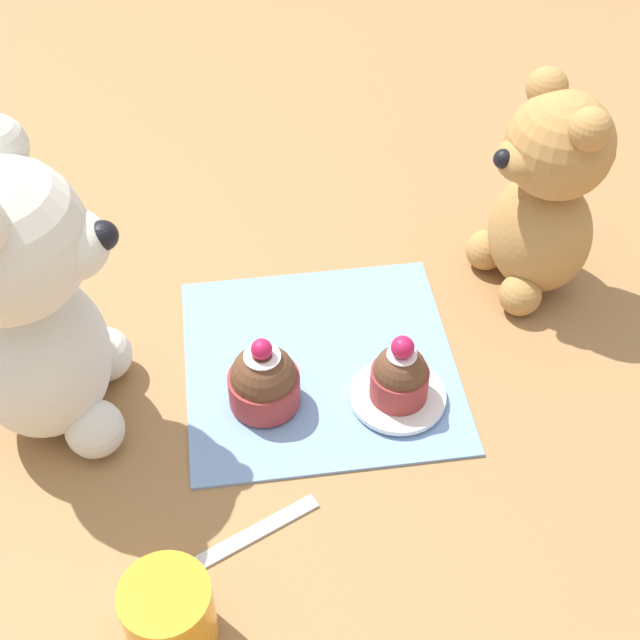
% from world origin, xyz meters
% --- Properties ---
extents(ground_plane, '(4.00, 4.00, 0.00)m').
position_xyz_m(ground_plane, '(0.00, 0.00, 0.00)').
color(ground_plane, '#9E7042').
extents(knitted_placemat, '(0.23, 0.24, 0.01)m').
position_xyz_m(knitted_placemat, '(0.00, 0.00, 0.00)').
color(knitted_placemat, '#7A9ED1').
rests_on(knitted_placemat, ground_plane).
extents(teddy_bear_cream, '(0.13, 0.14, 0.26)m').
position_xyz_m(teddy_bear_cream, '(-0.02, 0.22, 0.13)').
color(teddy_bear_cream, silver).
rests_on(teddy_bear_cream, ground_plane).
extents(teddy_bear_tan, '(0.12, 0.12, 0.21)m').
position_xyz_m(teddy_bear_tan, '(0.08, -0.21, 0.10)').
color(teddy_bear_tan, '#B78447').
rests_on(teddy_bear_tan, ground_plane).
extents(cupcake_near_cream_bear, '(0.06, 0.06, 0.07)m').
position_xyz_m(cupcake_near_cream_bear, '(-0.04, 0.05, 0.03)').
color(cupcake_near_cream_bear, '#993333').
rests_on(cupcake_near_cream_bear, knitted_placemat).
extents(saucer_plate, '(0.08, 0.08, 0.01)m').
position_xyz_m(saucer_plate, '(-0.05, -0.06, 0.01)').
color(saucer_plate, white).
rests_on(saucer_plate, knitted_placemat).
extents(cupcake_near_tan_bear, '(0.05, 0.05, 0.07)m').
position_xyz_m(cupcake_near_tan_bear, '(-0.05, -0.06, 0.04)').
color(cupcake_near_tan_bear, '#993333').
rests_on(cupcake_near_tan_bear, saucer_plate).
extents(juice_glass, '(0.06, 0.06, 0.06)m').
position_xyz_m(juice_glass, '(-0.23, 0.13, 0.03)').
color(juice_glass, orange).
rests_on(juice_glass, ground_plane).
extents(teaspoon, '(0.07, 0.13, 0.01)m').
position_xyz_m(teaspoon, '(-0.17, 0.09, 0.00)').
color(teaspoon, silver).
rests_on(teaspoon, ground_plane).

